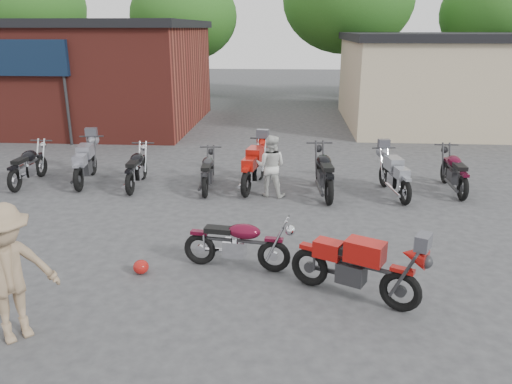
# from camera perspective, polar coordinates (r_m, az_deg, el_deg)

# --- Properties ---
(ground) EXTENTS (90.00, 90.00, 0.00)m
(ground) POSITION_cam_1_polar(r_m,az_deg,el_deg) (8.14, -4.45, -10.95)
(ground) COLOR #363638
(brick_building) EXTENTS (12.00, 8.00, 4.00)m
(brick_building) POSITION_cam_1_polar(r_m,az_deg,el_deg) (23.41, -22.01, 12.14)
(brick_building) COLOR maroon
(brick_building) RESTS_ON ground
(stucco_building) EXTENTS (10.00, 8.00, 3.50)m
(stucco_building) POSITION_cam_1_polar(r_m,az_deg,el_deg) (23.32, 23.03, 11.38)
(stucco_building) COLOR tan
(stucco_building) RESTS_ON ground
(tree_0) EXTENTS (6.56, 6.56, 8.20)m
(tree_0) POSITION_cam_1_polar(r_m,az_deg,el_deg) (32.73, -24.50, 16.93)
(tree_0) COLOR #255817
(tree_0) RESTS_ON ground
(tree_1) EXTENTS (5.92, 5.92, 7.40)m
(tree_1) POSITION_cam_1_polar(r_m,az_deg,el_deg) (29.66, -8.15, 17.55)
(tree_1) COLOR #255817
(tree_1) RESTS_ON ground
(tree_2) EXTENTS (7.04, 7.04, 8.80)m
(tree_2) POSITION_cam_1_polar(r_m,az_deg,el_deg) (29.16, 10.37, 18.81)
(tree_2) COLOR #255817
(tree_2) RESTS_ON ground
(tree_3) EXTENTS (6.08, 6.08, 7.60)m
(tree_3) POSITION_cam_1_polar(r_m,az_deg,el_deg) (30.99, 25.79, 16.22)
(tree_3) COLOR #255817
(tree_3) RESTS_ON ground
(vintage_motorcycle) EXTENTS (1.88, 0.85, 1.05)m
(vintage_motorcycle) POSITION_cam_1_polar(r_m,az_deg,el_deg) (8.54, -2.04, -5.51)
(vintage_motorcycle) COLOR #550A1F
(vintage_motorcycle) RESTS_ON ground
(sportbike) EXTENTS (2.10, 1.52, 1.17)m
(sportbike) POSITION_cam_1_polar(r_m,az_deg,el_deg) (7.74, 11.41, -8.02)
(sportbike) COLOR #B3130E
(sportbike) RESTS_ON ground
(helmet) EXTENTS (0.28, 0.28, 0.24)m
(helmet) POSITION_cam_1_polar(r_m,az_deg,el_deg) (8.74, -13.01, -8.34)
(helmet) COLOR #A41511
(helmet) RESTS_ON ground
(person_light) EXTENTS (0.84, 0.71, 1.53)m
(person_light) POSITION_cam_1_polar(r_m,az_deg,el_deg) (12.16, 1.69, 2.97)
(person_light) COLOR silver
(person_light) RESTS_ON ground
(person_tan) EXTENTS (1.37, 1.37, 1.90)m
(person_tan) POSITION_cam_1_polar(r_m,az_deg,el_deg) (7.25, -26.48, -8.36)
(person_tan) COLOR #967A5C
(person_tan) RESTS_ON ground
(row_bike_0) EXTENTS (0.64, 1.92, 1.11)m
(row_bike_0) POSITION_cam_1_polar(r_m,az_deg,el_deg) (14.52, -24.62, 2.99)
(row_bike_0) COLOR black
(row_bike_0) RESTS_ON ground
(row_bike_1) EXTENTS (0.99, 2.15, 1.20)m
(row_bike_1) POSITION_cam_1_polar(r_m,az_deg,el_deg) (14.06, -18.96, 3.41)
(row_bike_1) COLOR gray
(row_bike_1) RESTS_ON ground
(row_bike_2) EXTENTS (0.73, 1.93, 1.10)m
(row_bike_2) POSITION_cam_1_polar(r_m,az_deg,el_deg) (13.33, -13.51, 2.89)
(row_bike_2) COLOR black
(row_bike_2) RESTS_ON ground
(row_bike_3) EXTENTS (0.69, 1.84, 1.05)m
(row_bike_3) POSITION_cam_1_polar(r_m,az_deg,el_deg) (12.79, -5.53, 2.56)
(row_bike_3) COLOR #27272A
(row_bike_3) RESTS_ON ground
(row_bike_4) EXTENTS (1.05, 2.22, 1.24)m
(row_bike_4) POSITION_cam_1_polar(r_m,az_deg,el_deg) (12.87, -0.23, 3.18)
(row_bike_4) COLOR red
(row_bike_4) RESTS_ON ground
(row_bike_5) EXTENTS (0.90, 2.19, 1.24)m
(row_bike_5) POSITION_cam_1_polar(r_m,az_deg,el_deg) (12.45, 7.81, 2.48)
(row_bike_5) COLOR black
(row_bike_5) RESTS_ON ground
(row_bike_6) EXTENTS (0.96, 2.02, 1.13)m
(row_bike_6) POSITION_cam_1_polar(r_m,az_deg,el_deg) (12.74, 15.55, 2.09)
(row_bike_6) COLOR gray
(row_bike_6) RESTS_ON ground
(row_bike_7) EXTENTS (0.65, 1.97, 1.14)m
(row_bike_7) POSITION_cam_1_polar(r_m,az_deg,el_deg) (13.54, 21.73, 2.41)
(row_bike_7) COLOR #49091E
(row_bike_7) RESTS_ON ground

